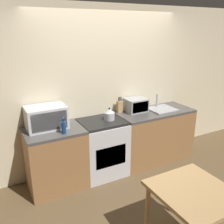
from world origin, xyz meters
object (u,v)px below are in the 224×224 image
Objects in this scene: stove_range at (102,147)px; toaster_oven at (136,105)px; kettle at (109,115)px; microwave at (46,117)px; dining_table at (193,199)px; bottle at (64,127)px.

toaster_oven is (0.71, 0.14, 0.56)m from stove_range.
stove_range is 0.55m from kettle.
microwave reaches higher than kettle.
toaster_oven is (1.52, 0.04, -0.05)m from microwave.
kettle is 0.36× the size of microwave.
stove_range is at bearing 172.22° from kettle.
stove_range is 1.78m from dining_table.
microwave reaches higher than bottle.
dining_table is at bearing -84.84° from stove_range.
bottle is at bearing -166.30° from toaster_oven.
toaster_oven reaches higher than dining_table.
bottle is (-0.78, -0.17, 0.00)m from kettle.
bottle is at bearing -167.34° from kettle.
toaster_oven is (1.37, 0.33, 0.02)m from bottle.
dining_table is at bearing -106.17° from toaster_oven.
bottle reaches higher than dining_table.
microwave is (-0.93, 0.12, 0.07)m from kettle.
kettle is 1.78m from dining_table.
bottle is (-0.66, -0.19, 0.54)m from stove_range.
bottle is at bearing -163.71° from stove_range.
dining_table is (0.81, -1.57, -0.37)m from bottle.
microwave is 2.14m from dining_table.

